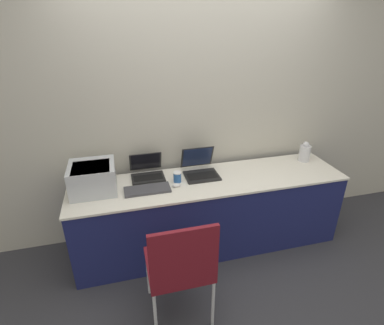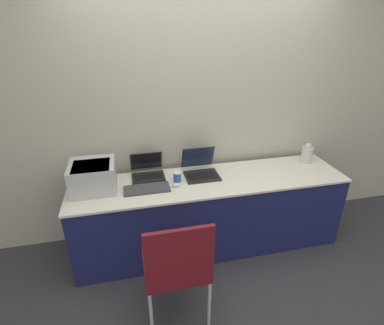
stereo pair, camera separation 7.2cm
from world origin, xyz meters
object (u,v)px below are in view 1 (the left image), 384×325
object	(u,v)px
laptop_right	(200,169)
coffee_cup	(177,177)
printer	(93,177)
external_keyboard	(147,190)
metal_pitcher	(305,152)
mouse	(176,185)
laptop_left	(147,172)
chair	(180,264)

from	to	relation	value
laptop_right	coffee_cup	distance (m)	0.26
printer	external_keyboard	bearing A→B (deg)	-15.15
laptop_right	metal_pitcher	world-z (taller)	laptop_right
mouse	metal_pitcher	distance (m)	1.44
laptop_left	laptop_right	bearing A→B (deg)	-9.18
laptop_right	laptop_left	bearing A→B (deg)	170.82
external_keyboard	metal_pitcher	distance (m)	1.70
printer	mouse	size ratio (longest dim) A/B	5.16
mouse	printer	bearing A→B (deg)	170.13
metal_pitcher	chair	distance (m)	1.83
laptop_right	mouse	xyz separation A→B (m)	(-0.27, -0.19, -0.04)
laptop_left	metal_pitcher	bearing A→B (deg)	-2.20
external_keyboard	chair	size ratio (longest dim) A/B	0.43
laptop_left	chair	world-z (taller)	laptop_left
external_keyboard	mouse	size ratio (longest dim) A/B	5.42
printer	laptop_right	size ratio (longest dim) A/B	1.11
printer	chair	bearing A→B (deg)	-55.46
laptop_right	coffee_cup	bearing A→B (deg)	-158.24
mouse	metal_pitcher	bearing A→B (deg)	8.29
coffee_cup	laptop_right	bearing A→B (deg)	21.76
printer	metal_pitcher	world-z (taller)	printer
printer	external_keyboard	distance (m)	0.48
mouse	chair	xyz separation A→B (m)	(-0.13, -0.72, -0.22)
laptop_right	coffee_cup	xyz separation A→B (m)	(-0.25, -0.10, -0.01)
coffee_cup	mouse	size ratio (longest dim) A/B	1.32
coffee_cup	metal_pitcher	xyz separation A→B (m)	(1.40, 0.12, 0.04)
laptop_right	chair	distance (m)	1.03
mouse	laptop_left	bearing A→B (deg)	129.86
coffee_cup	mouse	xyz separation A→B (m)	(-0.03, -0.09, -0.03)
laptop_right	external_keyboard	world-z (taller)	laptop_right
external_keyboard	printer	bearing A→B (deg)	164.85
printer	mouse	xyz separation A→B (m)	(0.71, -0.12, -0.12)
external_keyboard	coffee_cup	xyz separation A→B (m)	(0.29, 0.09, 0.04)
external_keyboard	coffee_cup	world-z (taller)	coffee_cup
laptop_left	metal_pitcher	distance (m)	1.65
laptop_left	external_keyboard	size ratio (longest dim) A/B	0.76
printer	coffee_cup	distance (m)	0.74
mouse	laptop_right	bearing A→B (deg)	34.76
laptop_left	mouse	distance (m)	0.35
coffee_cup	mouse	distance (m)	0.10
laptop_right	mouse	distance (m)	0.34
printer	laptop_right	distance (m)	0.99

